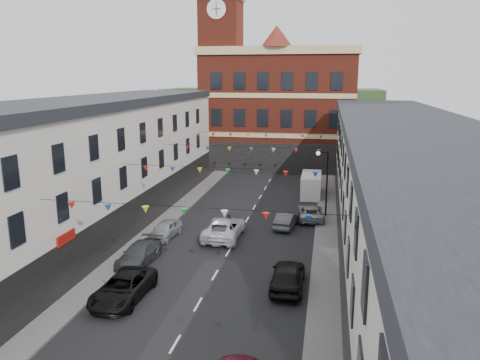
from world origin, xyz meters
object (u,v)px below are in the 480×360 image
Objects in this scene: car_right_f at (311,212)px; white_van at (311,185)px; moving_car at (224,228)px; pedestrian at (229,224)px; car_right_e at (286,220)px; car_right_d at (288,276)px; car_left_c at (123,288)px; car_left_d at (139,254)px; street_lamp at (324,175)px; car_left_e at (165,229)px.

white_van is at bearing -93.88° from car_right_f.
pedestrian reaches higher than moving_car.
car_right_d is at bearing 103.44° from car_right_e.
moving_car is at bearing -84.26° from pedestrian.
car_left_c is 5.30m from car_left_d.
white_van reaches higher than car_right_e.
street_lamp reaches higher than car_left_e.
moving_car is (4.52, 6.02, 0.13)m from car_left_d.
car_left_c is 27.43m from white_van.
car_left_e is 0.82× the size of car_right_d.
car_right_d is at bearing 20.87° from car_left_c.
car_right_e is (9.10, 9.53, -0.01)m from car_left_d.
car_right_d is (9.01, 3.18, 0.09)m from car_left_c.
white_van is (10.69, 15.34, 0.49)m from car_left_e.
moving_car is (-6.48, -6.11, 0.16)m from car_right_f.
street_lamp is at bearing -144.68° from car_right_f.
car_right_f is 0.88× the size of white_van.
car_left_c is 9.55m from car_right_d.
car_left_e is 0.75× the size of white_van.
car_left_c reaches higher than car_left_e.
car_left_c is 0.99× the size of white_van.
car_right_f is at bearing 59.50° from pedestrian.
street_lamp is 14.73m from car_left_e.
moving_car is at bearing 37.33° from car_right_f.
car_right_d is 0.83× the size of moving_car.
white_van is at bearing -90.27° from car_right_e.
pedestrian is at bearing -58.49° from car_right_d.
street_lamp is 1.30× the size of car_right_f.
car_right_f is 0.80× the size of moving_car.
pedestrian reaches higher than car_right_f.
car_left_d is at bearing -11.03° from car_right_d.
white_van reaches higher than car_right_d.
car_left_e reaches higher than car_right_e.
car_right_e is at bearing 49.99° from car_left_d.
moving_car is (4.52, 0.79, 0.13)m from car_left_e.
car_right_e is at bearing 50.64° from pedestrian.
street_lamp reaches higher than car_left_c.
car_right_d is (10.21, -7.21, 0.15)m from car_left_e.
car_left_e is 12.99m from car_right_f.
car_right_d is 9.82m from moving_car.
pedestrian is (-6.26, -5.21, 0.21)m from car_right_f.
car_right_e is 2.37× the size of pedestrian.
car_left_d is 0.97× the size of car_right_d.
white_van is (6.17, 14.55, 0.36)m from moving_car.
pedestrian is at bearing 75.10° from car_left_c.
street_lamp is 18.06m from car_left_d.
car_left_d is (-12.05, -13.06, -3.23)m from street_lamp.
pedestrian is (3.54, 12.08, 0.12)m from car_left_c.
pedestrian is at bearing 33.82° from car_right_f.
car_right_e is at bearing -84.55° from car_right_d.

